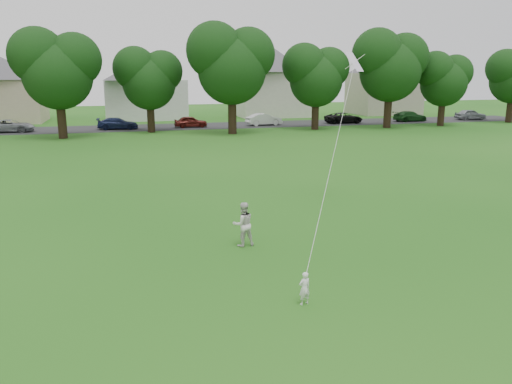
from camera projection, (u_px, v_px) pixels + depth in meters
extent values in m
plane|color=#1B5613|center=(253.00, 302.00, 12.31)|extent=(160.00, 160.00, 0.00)
cube|color=#2D2D30|center=(152.00, 127.00, 51.79)|extent=(90.00, 7.00, 0.01)
imported|color=white|center=(304.00, 288.00, 12.10)|extent=(0.34, 0.26, 0.84)
imported|color=silver|center=(243.00, 224.00, 16.17)|extent=(0.77, 0.63, 1.47)
plane|color=white|center=(355.00, 62.00, 20.50)|extent=(1.07, 1.04, 0.78)
cylinder|color=white|center=(336.00, 143.00, 16.27)|extent=(0.01, 0.01, 11.67)
cylinder|color=black|center=(62.00, 117.00, 42.74)|extent=(0.75, 0.75, 3.60)
cylinder|color=black|center=(151.00, 116.00, 47.28)|extent=(0.70, 0.70, 3.08)
cylinder|color=black|center=(232.00, 113.00, 46.02)|extent=(0.77, 0.77, 3.89)
cylinder|color=black|center=(315.00, 113.00, 49.56)|extent=(0.72, 0.72, 3.25)
cylinder|color=black|center=(388.00, 109.00, 51.09)|extent=(0.77, 0.77, 3.84)
cylinder|color=black|center=(441.00, 112.00, 53.03)|extent=(0.70, 0.70, 3.01)
cylinder|color=black|center=(510.00, 108.00, 56.69)|extent=(0.71, 0.71, 3.15)
imported|color=gray|center=(10.00, 126.00, 47.41)|extent=(4.45, 2.30, 1.20)
imported|color=#151D41|center=(118.00, 123.00, 49.87)|extent=(4.00, 1.68, 1.15)
imported|color=#5C1712|center=(191.00, 122.00, 51.70)|extent=(3.42, 1.38, 1.17)
imported|color=silver|center=(264.00, 119.00, 53.65)|extent=(4.00, 1.83, 1.27)
imported|color=black|center=(344.00, 118.00, 55.99)|extent=(4.29, 2.03, 1.18)
imported|color=#164418|center=(410.00, 116.00, 58.08)|extent=(4.19, 1.99, 1.18)
imported|color=#9397A1|center=(470.00, 114.00, 60.11)|extent=(3.74, 1.64, 1.25)
cube|color=#C6B395|center=(2.00, 101.00, 56.65)|extent=(8.86, 7.30, 4.80)
cube|color=silver|center=(146.00, 100.00, 60.65)|extent=(9.48, 6.62, 4.70)
pyramid|color=#4F4D52|center=(144.00, 58.00, 59.50)|extent=(13.67, 13.67, 2.59)
cube|color=beige|center=(272.00, 94.00, 64.53)|extent=(8.72, 7.06, 5.63)
pyramid|color=#4F4D52|center=(272.00, 47.00, 63.15)|extent=(12.59, 12.59, 3.10)
cube|color=#ADA68F|center=(383.00, 94.00, 68.53)|extent=(8.24, 7.30, 5.49)
pyramid|color=#4F4D52|center=(386.00, 50.00, 67.19)|extent=(11.88, 11.88, 3.02)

